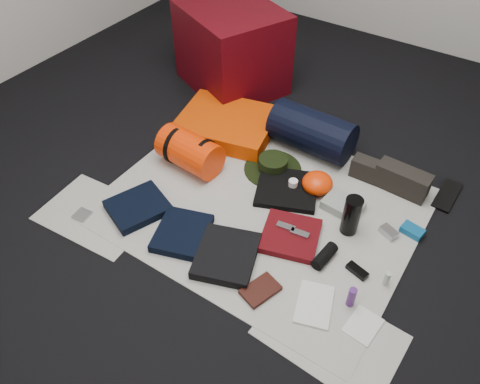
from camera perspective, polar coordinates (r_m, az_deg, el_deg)
The scene contains 36 objects.
floor at distance 2.56m, azimuth 2.66°, elevation -1.70°, with size 4.50×4.50×0.02m, color black.
newspaper_mat at distance 2.55m, azimuth 2.67°, elevation -1.50°, with size 1.60×1.30×0.01m, color silver.
newspaper_sheet_front_left at distance 2.61m, azimuth -17.11°, elevation -2.60°, with size 0.58×0.40×0.00m, color silver.
newspaper_sheet_front_right at distance 2.12m, azimuth 10.94°, elevation -16.74°, with size 0.58×0.40×0.00m, color silver.
red_cabinet at distance 3.38m, azimuth -0.98°, elevation 17.11°, with size 0.68×0.56×0.56m, color #54060E.
sleeping_pad at distance 3.01m, azimuth -1.62°, elevation 8.29°, with size 0.58×0.48×0.11m, color #ED4402.
stuff_sack at distance 2.72m, azimuth -6.12°, elevation 4.94°, with size 0.21×0.21×0.36m, color #FF3304.
sack_strap_left at distance 2.77m, azimuth -7.76°, elevation 5.66°, with size 0.22×0.22×0.03m, color black.
sack_strap_right at distance 2.67m, azimuth -4.43°, elevation 4.21°, with size 0.22×0.22×0.03m, color black.
navy_duffel at distance 2.85m, azimuth 8.76°, elevation 7.30°, with size 0.26×0.26×0.50m, color black.
boonie_brim at distance 2.75m, azimuth 4.01°, elevation 2.82°, with size 0.34×0.34×0.01m, color black.
boonie_crown at distance 2.72m, azimuth 4.05°, elevation 3.48°, with size 0.17×0.17×0.07m, color black.
hiking_boot_left at distance 2.75m, azimuth 15.84°, elevation 2.46°, with size 0.24×0.09×0.12m, color black.
hiking_boot_right at distance 2.72m, azimuth 19.18°, elevation 1.37°, with size 0.29×0.11×0.15m, color black.
flip_flop_left at distance 2.83m, azimuth 23.92°, elevation -0.37°, with size 0.10×0.26×0.01m, color black.
trousers_navy_a at distance 2.56m, azimuth -12.32°, elevation -1.79°, with size 0.26×0.30×0.05m, color black.
trousers_navy_b at distance 2.39m, azimuth -7.06°, elevation -5.00°, with size 0.25×0.29×0.05m, color black.
trousers_charcoal at distance 2.28m, azimuth -1.66°, elevation -7.74°, with size 0.28×0.32×0.05m, color black.
black_tshirt at distance 2.62m, azimuth 5.74°, elevation 0.34°, with size 0.33×0.31×0.03m, color black.
red_shirt at distance 2.38m, azimuth 6.17°, elevation -5.32°, with size 0.28×0.28×0.04m, color #54090E.
orange_stuff_sack at distance 2.62m, azimuth 9.42°, elevation 1.08°, with size 0.17×0.17×0.11m, color #FF3304.
first_aid_pouch at distance 2.57m, azimuth 12.46°, elevation -1.56°, with size 0.20×0.15×0.05m, color gray.
water_bottle at distance 2.40m, azimuth 13.42°, elevation -2.81°, with size 0.09×0.09×0.22m, color black.
speaker at distance 2.31m, azimuth 10.27°, elevation -7.68°, with size 0.06×0.06×0.16m, color black.
compact_camera at distance 2.50m, azimuth 17.66°, elevation -4.68°, with size 0.09×0.05×0.04m, color #A8A7AC.
cyan_case at distance 2.55m, azimuth 20.26°, elevation -4.44°, with size 0.11×0.07×0.04m, color #0D5082.
toiletry_purple at distance 2.17m, azimuth 13.44°, elevation -12.34°, with size 0.04×0.04×0.11m, color #51226E.
toiletry_clear at distance 2.29m, azimuth 17.46°, elevation -10.05°, with size 0.03×0.03×0.08m, color #B7BCB7.
paperback_book at distance 2.19m, azimuth 2.51°, elevation -11.85°, with size 0.11×0.17×0.02m, color black.
map_booklet at distance 2.18m, azimuth 9.06°, elevation -13.37°, with size 0.15×0.23×0.01m, color silver.
map_printout at distance 2.17m, azimuth 14.78°, elevation -15.44°, with size 0.13×0.16×0.01m, color silver.
sunglasses at distance 2.31m, azimuth 14.10°, elevation -9.30°, with size 0.11×0.04×0.03m, color black.
key_cluster at distance 2.62m, azimuth -18.68°, elevation -2.65°, with size 0.08×0.08×0.01m, color #A8A7AC.
tape_roll at distance 2.61m, azimuth 6.50°, elevation 1.09°, with size 0.05×0.05×0.04m, color white.
energy_bar_a at distance 2.39m, azimuth 5.61°, elevation -4.22°, with size 0.10×0.04×0.01m, color #A8A7AC.
energy_bar_b at distance 2.37m, azimuth 7.30°, elevation -5.01°, with size 0.10×0.04×0.01m, color #A8A7AC.
Camera 1 is at (0.88, -1.54, 1.84)m, focal length 35.00 mm.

